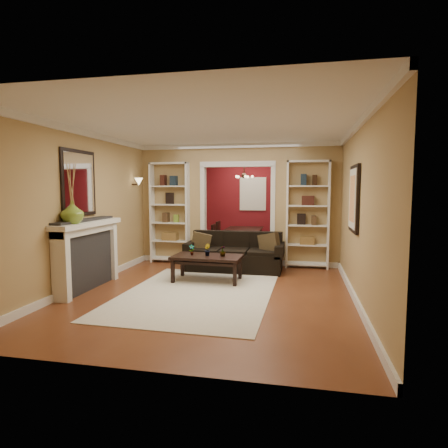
% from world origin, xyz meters
% --- Properties ---
extents(floor, '(8.00, 8.00, 0.00)m').
position_xyz_m(floor, '(0.00, 0.00, 0.00)').
color(floor, brown).
rests_on(floor, ground).
extents(ceiling, '(8.00, 8.00, 0.00)m').
position_xyz_m(ceiling, '(0.00, 0.00, 2.70)').
color(ceiling, white).
rests_on(ceiling, ground).
extents(wall_back, '(8.00, 0.00, 8.00)m').
position_xyz_m(wall_back, '(0.00, 4.00, 1.35)').
color(wall_back, tan).
rests_on(wall_back, ground).
extents(wall_front, '(8.00, 0.00, 8.00)m').
position_xyz_m(wall_front, '(0.00, -4.00, 1.35)').
color(wall_front, tan).
rests_on(wall_front, ground).
extents(wall_left, '(0.00, 8.00, 8.00)m').
position_xyz_m(wall_left, '(-2.25, 0.00, 1.35)').
color(wall_left, tan).
rests_on(wall_left, ground).
extents(wall_right, '(0.00, 8.00, 8.00)m').
position_xyz_m(wall_right, '(2.25, 0.00, 1.35)').
color(wall_right, tan).
rests_on(wall_right, ground).
extents(partition_wall, '(4.50, 0.15, 2.70)m').
position_xyz_m(partition_wall, '(0.00, 1.20, 1.35)').
color(partition_wall, tan).
rests_on(partition_wall, floor).
extents(red_back_panel, '(4.44, 0.04, 2.64)m').
position_xyz_m(red_back_panel, '(0.00, 3.97, 1.32)').
color(red_back_panel, maroon).
rests_on(red_back_panel, floor).
extents(dining_window, '(0.78, 0.03, 0.98)m').
position_xyz_m(dining_window, '(0.00, 3.93, 1.55)').
color(dining_window, '#8CA5CC').
rests_on(dining_window, wall_back).
extents(area_rug, '(2.44, 3.36, 0.01)m').
position_xyz_m(area_rug, '(-0.22, -1.41, 0.01)').
color(area_rug, silver).
rests_on(area_rug, floor).
extents(sofa, '(2.03, 0.88, 0.79)m').
position_xyz_m(sofa, '(0.07, 0.45, 0.40)').
color(sofa, black).
rests_on(sofa, floor).
extents(pillow_left, '(0.41, 0.17, 0.39)m').
position_xyz_m(pillow_left, '(-0.65, 0.43, 0.58)').
color(pillow_left, '#513F22').
rests_on(pillow_left, sofa).
extents(pillow_right, '(0.45, 0.35, 0.45)m').
position_xyz_m(pillow_right, '(0.79, 0.43, 0.61)').
color(pillow_right, '#513F22').
rests_on(pillow_right, sofa).
extents(coffee_table, '(1.28, 0.72, 0.48)m').
position_xyz_m(coffee_table, '(-0.27, -0.56, 0.24)').
color(coffee_table, black).
rests_on(coffee_table, floor).
extents(plant_left, '(0.12, 0.11, 0.20)m').
position_xyz_m(plant_left, '(-0.56, -0.56, 0.58)').
color(plant_left, '#336626').
rests_on(plant_left, coffee_table).
extents(plant_center, '(0.15, 0.15, 0.21)m').
position_xyz_m(plant_center, '(-0.27, -0.56, 0.58)').
color(plant_center, '#336626').
rests_on(plant_center, coffee_table).
extents(plant_right, '(0.15, 0.15, 0.19)m').
position_xyz_m(plant_right, '(0.02, -0.56, 0.57)').
color(plant_right, '#336626').
rests_on(plant_right, coffee_table).
extents(bookshelf_left, '(0.90, 0.30, 2.30)m').
position_xyz_m(bookshelf_left, '(-1.55, 1.03, 1.15)').
color(bookshelf_left, white).
rests_on(bookshelf_left, floor).
extents(bookshelf_right, '(0.90, 0.30, 2.30)m').
position_xyz_m(bookshelf_right, '(1.55, 1.03, 1.15)').
color(bookshelf_right, white).
rests_on(bookshelf_right, floor).
extents(fireplace, '(0.32, 1.70, 1.16)m').
position_xyz_m(fireplace, '(-2.09, -1.50, 0.58)').
color(fireplace, white).
rests_on(fireplace, floor).
extents(vase, '(0.38, 0.38, 0.36)m').
position_xyz_m(vase, '(-2.09, -1.92, 1.34)').
color(vase, olive).
rests_on(vase, fireplace).
extents(mirror, '(0.03, 0.95, 1.10)m').
position_xyz_m(mirror, '(-2.23, -1.50, 1.80)').
color(mirror, silver).
rests_on(mirror, wall_left).
extents(wall_sconce, '(0.18, 0.18, 0.22)m').
position_xyz_m(wall_sconce, '(-2.15, 0.55, 1.83)').
color(wall_sconce, '#FFE0A5').
rests_on(wall_sconce, wall_left).
extents(framed_art, '(0.04, 0.85, 1.05)m').
position_xyz_m(framed_art, '(2.21, -1.00, 1.55)').
color(framed_art, black).
rests_on(framed_art, wall_right).
extents(dining_table, '(1.74, 0.97, 0.61)m').
position_xyz_m(dining_table, '(-0.09, 2.74, 0.31)').
color(dining_table, black).
rests_on(dining_table, floor).
extents(dining_chair_nw, '(0.45, 0.45, 0.79)m').
position_xyz_m(dining_chair_nw, '(-0.64, 2.44, 0.39)').
color(dining_chair_nw, black).
rests_on(dining_chair_nw, floor).
extents(dining_chair_ne, '(0.51, 0.51, 0.78)m').
position_xyz_m(dining_chair_ne, '(0.46, 2.44, 0.39)').
color(dining_chair_ne, black).
rests_on(dining_chair_ne, floor).
extents(dining_chair_sw, '(0.52, 0.52, 0.82)m').
position_xyz_m(dining_chair_sw, '(-0.64, 3.04, 0.41)').
color(dining_chair_sw, black).
rests_on(dining_chair_sw, floor).
extents(dining_chair_se, '(0.46, 0.46, 0.89)m').
position_xyz_m(dining_chair_se, '(0.46, 3.04, 0.44)').
color(dining_chair_se, black).
rests_on(dining_chair_se, floor).
extents(chandelier, '(0.50, 0.50, 0.30)m').
position_xyz_m(chandelier, '(0.00, 2.70, 2.02)').
color(chandelier, '#302016').
rests_on(chandelier, ceiling).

